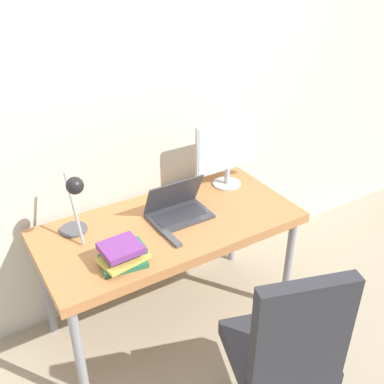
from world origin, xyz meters
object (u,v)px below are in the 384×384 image
office_chair (286,348)px  book_stack (123,254)px  laptop (178,209)px  monitor (228,150)px  game_controller (126,256)px  desk_lamp (74,202)px

office_chair → book_stack: (-0.46, 0.74, 0.24)m
laptop → book_stack: bearing=-152.5°
monitor → game_controller: (-0.90, -0.38, -0.23)m
monitor → office_chair: monitor is taller
office_chair → game_controller: 0.90m
desk_lamp → office_chair: (0.59, -1.04, -0.43)m
laptop → desk_lamp: 0.61m
laptop → office_chair: (0.01, -0.97, -0.23)m
monitor → desk_lamp: 1.05m
monitor → office_chair: size_ratio=0.45×
desk_lamp → book_stack: 0.38m
desk_lamp → game_controller: size_ratio=2.88×
office_chair → book_stack: office_chair is taller
laptop → office_chair: office_chair is taller
laptop → book_stack: laptop is taller
office_chair → laptop: bearing=90.5°
monitor → desk_lamp: monitor is taller
game_controller → laptop: bearing=26.5°
desk_lamp → book_stack: desk_lamp is taller
office_chair → game_controller: bearing=120.3°
desk_lamp → game_controller: desk_lamp is taller
book_stack → game_controller: bearing=41.8°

